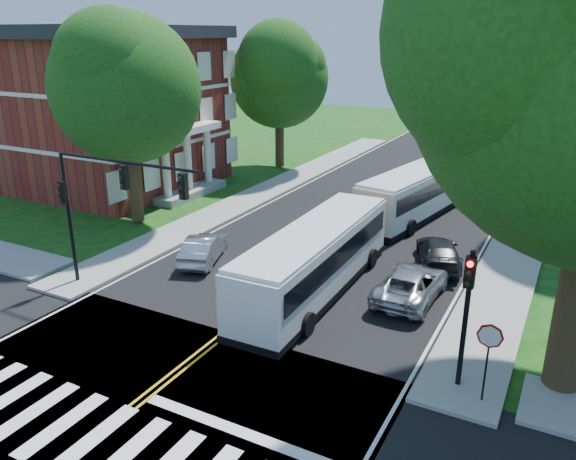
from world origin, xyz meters
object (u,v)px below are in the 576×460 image
Objects in this scene: signal_ne at (467,302)px; suv at (411,284)px; bus_follow at (419,191)px; dark_sedan at (438,252)px; hatchback at (204,248)px; signal_nw at (106,194)px; bus_lead at (316,259)px.

signal_ne is 0.92× the size of suv.
signal_ne reaches higher than suv.
bus_follow is 11.35m from suv.
bus_follow is at bearing -86.05° from dark_sedan.
signal_ne reaches higher than dark_sedan.
signal_ne is 17.43m from bus_follow.
suv is (-3.07, 5.39, -2.29)m from signal_ne.
bus_follow reaches higher than suv.
bus_follow reaches higher than hatchback.
bus_lead is (7.27, 4.10, -2.84)m from signal_nw.
bus_lead is 2.82× the size of hatchback.
suv reaches higher than hatchback.
bus_follow reaches higher than dark_sedan.
bus_lead is 2.35× the size of suv.
bus_follow is at bearing 63.45° from signal_nw.
signal_nw reaches higher than bus_follow.
suv reaches higher than dark_sedan.
signal_nw is 1.50× the size of suv.
bus_follow is 2.40× the size of suv.
hatchback is (-12.95, 4.68, -2.30)m from signal_ne.
dark_sedan is at bearing -173.95° from hatchback.
dark_sedan is at bearing 122.71° from bus_follow.
bus_lead is 6.25m from hatchback.
signal_nw is 6.08m from hatchback.
bus_follow is at bearing 109.78° from signal_ne.
dark_sedan is (10.01, 4.77, -0.01)m from hatchback.
suv is at bearing 114.07° from bus_follow.
signal_nw reaches higher than suv.
bus_lead is 4.03m from suv.
signal_nw is 12.79m from suv.
suv is (3.72, 1.30, -0.86)m from bus_lead.
dark_sedan is at bearing 40.38° from signal_nw.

